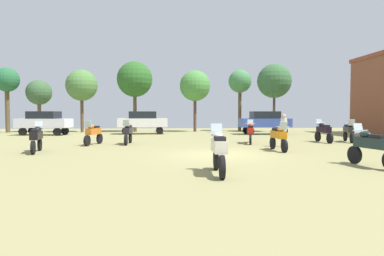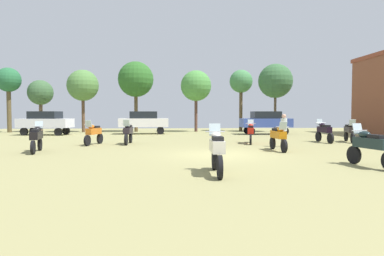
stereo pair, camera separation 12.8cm
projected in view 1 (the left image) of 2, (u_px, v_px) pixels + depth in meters
The scene contains 21 objects.
ground_plane at pixel (220, 155), 14.85m from camera, with size 44.00×52.00×0.02m.
motorcycle_1 at pixel (128, 132), 19.77m from camera, with size 0.62×2.18×1.48m.
motorcycle_2 at pixel (279, 136), 16.32m from camera, with size 0.62×2.22×1.45m.
motorcycle_4 at pixel (93, 133), 19.30m from camera, with size 0.77×2.07×1.45m.
motorcycle_5 at pixel (371, 146), 11.39m from camera, with size 0.70×2.27×1.48m.
motorcycle_6 at pixel (323, 131), 20.99m from camera, with size 0.62×2.12×1.47m.
motorcycle_7 at pixel (349, 131), 21.20m from camera, with size 0.77×2.13×1.46m.
motorcycle_9 at pixel (250, 132), 20.25m from camera, with size 0.77×2.23×1.45m.
motorcycle_11 at pixel (219, 150), 10.07m from camera, with size 0.62×2.25×1.51m.
motorcycle_12 at pixel (37, 137), 15.60m from camera, with size 0.72×2.22×1.46m.
car_1 at pixel (265, 121), 29.05m from camera, with size 4.32×1.86×2.00m.
car_2 at pixel (44, 121), 27.97m from camera, with size 4.49×2.33×2.00m.
car_3 at pixel (143, 121), 29.46m from camera, with size 4.37×1.97×2.00m.
person_1 at pixel (284, 128), 18.21m from camera, with size 0.47×0.47×1.80m.
tree_1 at pixel (195, 86), 33.12m from camera, with size 3.05×3.05×6.10m.
tree_2 at pixel (135, 80), 32.91m from camera, with size 3.50×3.50×6.95m.
tree_3 at pixel (82, 86), 32.25m from camera, with size 3.02×3.02×6.06m.
tree_4 at pixel (240, 82), 34.09m from camera, with size 2.35×2.35×6.28m.
tree_5 at pixel (7, 81), 31.62m from camera, with size 2.31×2.31×6.19m.
tree_6 at pixel (39, 93), 32.59m from camera, with size 2.44×2.44×5.10m.
tree_7 at pixel (274, 81), 32.90m from camera, with size 3.37×3.37×6.71m.
Camera 1 is at (-2.19, -14.67, 1.86)m, focal length 31.16 mm.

